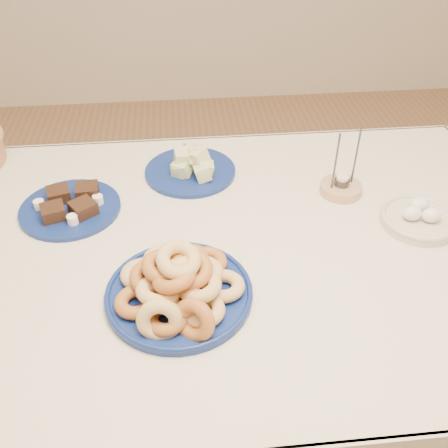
% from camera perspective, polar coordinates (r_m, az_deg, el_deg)
% --- Properties ---
extents(ground, '(5.00, 5.00, 0.00)m').
position_cam_1_polar(ground, '(1.86, -0.16, -19.91)').
color(ground, '#875F40').
rests_on(ground, ground).
extents(dining_table, '(1.71, 1.11, 0.75)m').
position_cam_1_polar(dining_table, '(1.35, -0.21, -5.51)').
color(dining_table, brown).
rests_on(dining_table, ground).
extents(donut_platter, '(0.40, 0.40, 0.15)m').
position_cam_1_polar(donut_platter, '(1.11, -5.24, -7.04)').
color(donut_platter, navy).
rests_on(donut_platter, dining_table).
extents(melon_plate, '(0.36, 0.36, 0.10)m').
position_cam_1_polar(melon_plate, '(1.52, -3.78, 6.52)').
color(melon_plate, navy).
rests_on(melon_plate, dining_table).
extents(brownie_plate, '(0.34, 0.34, 0.05)m').
position_cam_1_polar(brownie_plate, '(1.44, -17.14, 1.96)').
color(brownie_plate, navy).
rests_on(brownie_plate, dining_table).
extents(candle_holder, '(0.15, 0.15, 0.20)m').
position_cam_1_polar(candle_holder, '(1.48, 13.22, 4.12)').
color(candle_holder, tan).
rests_on(candle_holder, dining_table).
extents(egg_bowl, '(0.21, 0.21, 0.07)m').
position_cam_1_polar(egg_bowl, '(1.42, 21.33, 0.64)').
color(egg_bowl, beige).
rests_on(egg_bowl, dining_table).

